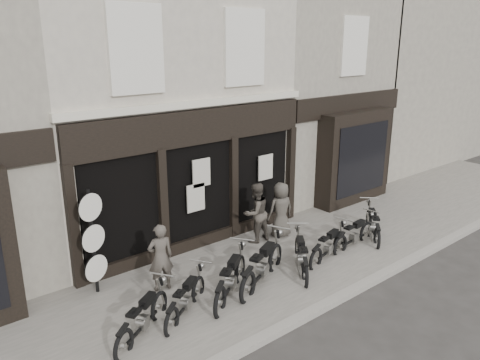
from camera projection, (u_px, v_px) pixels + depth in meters
ground_plane at (273, 291)px, 10.88m from camera, size 90.00×90.00×0.00m
pavement at (248, 274)px, 11.52m from camera, size 30.00×4.20×0.12m
kerb at (314, 311)px, 9.94m from camera, size 30.00×0.25×0.13m
central_building at (140, 92)px, 14.09m from camera, size 7.30×6.22×8.34m
neighbour_right at (289, 82)px, 17.94m from camera, size 5.60×6.73×8.34m
filler_right at (405, 72)px, 22.98m from camera, size 11.00×6.00×8.20m
motorcycle_0 at (143, 321)px, 9.05m from camera, size 1.79×1.30×0.96m
motorcycle_1 at (186, 302)px, 9.75m from camera, size 1.71×1.24×0.92m
motorcycle_2 at (231, 281)px, 10.45m from camera, size 1.94×1.49×1.06m
motorcycle_3 at (263, 269)px, 10.97m from camera, size 2.22×1.28×1.14m
motorcycle_4 at (301, 258)px, 11.62m from camera, size 1.51×1.73×0.99m
motorcycle_5 at (328, 248)px, 12.25m from camera, size 1.93×0.74×0.94m
motorcycle_6 at (354, 237)px, 12.96m from camera, size 1.95×0.53×0.93m
motorcycle_7 at (373, 226)px, 13.61m from camera, size 1.63×1.62×0.99m
man_left at (160, 257)px, 10.51m from camera, size 0.65×0.50×1.59m
man_centre at (256, 213)px, 13.05m from camera, size 0.85×0.67×1.71m
man_right at (281, 210)px, 13.40m from camera, size 0.87×0.65×1.62m
advert_sign_post at (94, 246)px, 10.28m from camera, size 0.60×0.40×2.56m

